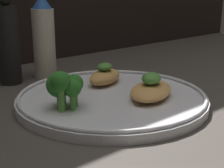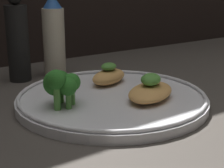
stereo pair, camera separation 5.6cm
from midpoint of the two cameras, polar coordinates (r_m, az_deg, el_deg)
ground_plane at (r=57.69cm, az=2.81°, el=-3.76°), size 180.00×180.00×1.00cm
plate at (r=57.19cm, az=2.83°, el=-2.36°), size 31.61×31.61×2.00cm
grilled_meat_front at (r=55.57cm, az=9.32°, el=-1.11°), size 12.15×10.35×4.25cm
grilled_meat_middle at (r=63.61cm, az=2.00°, el=1.36°), size 9.81×8.02×3.91cm
broccoli_bunch at (r=51.29cm, az=-5.44°, el=0.06°), size 5.77×6.03×6.09cm
sauce_bottle at (r=74.40cm, az=-7.50°, el=7.78°), size 4.67×4.67×17.53cm
pepper_grinder at (r=71.15cm, az=-13.22°, el=7.04°), size 4.42×4.42×18.18cm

